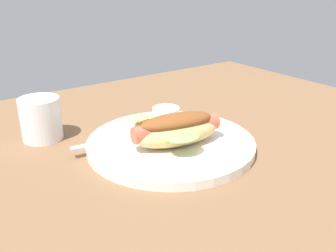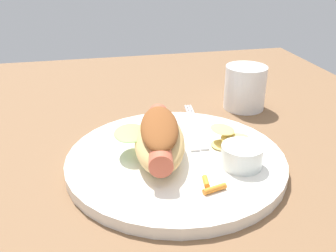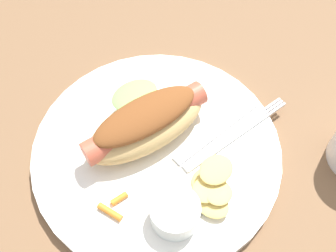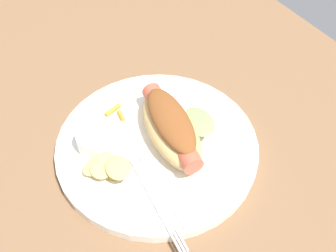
{
  "view_description": "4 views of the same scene",
  "coord_description": "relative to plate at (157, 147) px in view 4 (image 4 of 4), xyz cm",
  "views": [
    {
      "loc": [
        -36.38,
        -51.35,
        29.16
      ],
      "look_at": [
        -2.32,
        -3.5,
        5.14
      ],
      "focal_mm": 39.43,
      "sensor_mm": 36.0,
      "label": 1
    },
    {
      "loc": [
        43.84,
        -12.87,
        28.02
      ],
      "look_at": [
        -1.23,
        -2.96,
        5.96
      ],
      "focal_mm": 40.49,
      "sensor_mm": 36.0,
      "label": 2
    },
    {
      "loc": [
        15.65,
        17.16,
        46.39
      ],
      "look_at": [
        -2.25,
        -1.67,
        5.33
      ],
      "focal_mm": 45.09,
      "sensor_mm": 36.0,
      "label": 3
    },
    {
      "loc": [
        -34.38,
        17.71,
        51.12
      ],
      "look_at": [
        -1.9,
        -3.13,
        6.13
      ],
      "focal_mm": 45.02,
      "sensor_mm": 36.0,
      "label": 4
    }
  ],
  "objects": [
    {
      "name": "sauce_ramekin",
      "position": [
        4.46,
        7.83,
        2.27
      ],
      "size": [
        5.47,
        5.47,
        2.93
      ],
      "primitive_type": "cylinder",
      "color": "white",
      "rests_on": "plate"
    },
    {
      "name": "hot_dog",
      "position": [
        -0.42,
        -2.28,
        3.66
      ],
      "size": [
        16.71,
        11.15,
        5.62
      ],
      "rotation": [
        0.0,
        0.0,
        2.97
      ],
      "color": "tan",
      "rests_on": "plate"
    },
    {
      "name": "knife",
      "position": [
        -7.1,
        3.34,
        0.98
      ],
      "size": [
        13.52,
        2.12,
        0.36
      ],
      "primitive_type": "cube",
      "rotation": [
        0.0,
        0.0,
        3.09
      ],
      "color": "silver",
      "rests_on": "plate"
    },
    {
      "name": "ground_plane",
      "position": [
        0.62,
        1.99,
        -1.7
      ],
      "size": [
        120.0,
        90.0,
        1.8
      ],
      "primitive_type": "cube",
      "color": "brown"
    },
    {
      "name": "carrot_garnish",
      "position": [
        8.68,
        2.27,
        1.16
      ],
      "size": [
        3.57,
        3.14,
        0.75
      ],
      "color": "orange",
      "rests_on": "plate"
    },
    {
      "name": "fork",
      "position": [
        -8.15,
        5.27,
        1.0
      ],
      "size": [
        16.27,
        2.97,
        0.4
      ],
      "rotation": [
        0.0,
        0.0,
        3.03
      ],
      "color": "silver",
      "rests_on": "plate"
    },
    {
      "name": "plate",
      "position": [
        0.0,
        0.0,
        0.0
      ],
      "size": [
        30.35,
        30.35,
        1.6
      ],
      "primitive_type": "cylinder",
      "color": "white",
      "rests_on": "ground_plane"
    },
    {
      "name": "chips_pile",
      "position": [
        -0.84,
        8.44,
        2.01
      ],
      "size": [
        6.54,
        6.93,
        2.65
      ],
      "color": "#DEC064",
      "rests_on": "plate"
    }
  ]
}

